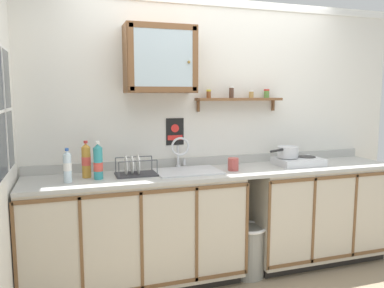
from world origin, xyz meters
The scene contains 19 objects.
floor centered at (0.00, 0.00, 0.00)m, with size 6.34×6.34×0.00m, color gray.
back_wall centered at (0.00, 0.58, 1.24)m, with size 3.94×0.07×2.47m.
lower_cabinet_run centered at (-0.77, 0.28, 0.47)m, with size 1.79×0.57×0.92m.
lower_cabinet_run_right centered at (0.98, 0.28, 0.47)m, with size 1.36×0.57×0.92m.
countertop centered at (0.00, 0.27, 0.94)m, with size 3.30×0.59×0.03m, color #B2B2AD.
backsplash centered at (0.00, 0.55, 0.99)m, with size 3.30×0.02×0.08m, color #B2B2AD.
sink centered at (-0.31, 0.31, 0.92)m, with size 0.55×0.44×0.43m.
hot_plate_stove centered at (0.77, 0.27, 0.99)m, with size 0.42×0.30×0.07m.
saucepan centered at (0.67, 0.29, 1.08)m, with size 0.35×0.23×0.10m.
bottle_water_clear_0 centered at (-1.28, 0.20, 1.07)m, with size 0.06×0.06×0.26m.
bottle_juice_amber_1 centered at (-1.14, 0.33, 1.09)m, with size 0.07×0.07×0.30m.
bottle_detergent_teal_2 centered at (-1.05, 0.24, 1.08)m, with size 0.07×0.07×0.30m.
dish_rack centered at (-0.76, 0.30, 0.99)m, with size 0.33×0.22×0.17m.
mug centered at (0.09, 0.23, 1.01)m, with size 0.09×0.13×0.11m.
wall_cabinet centered at (-0.51, 0.42, 1.90)m, with size 0.59×0.29×0.56m.
spice_shelf centered at (0.26, 0.49, 1.57)m, with size 0.83×0.14×0.23m.
warning_sign centered at (-0.35, 0.55, 1.27)m, with size 0.16×0.01×0.24m.
window centered at (-1.66, -0.02, 1.51)m, with size 0.03×0.71×0.85m.
trash_bin centered at (0.21, 0.16, 0.24)m, with size 0.31×0.31×0.46m.
Camera 1 is at (-1.27, -2.76, 1.62)m, focal length 35.78 mm.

